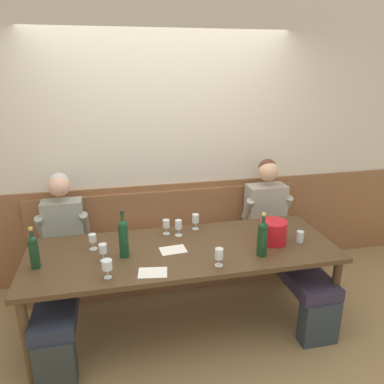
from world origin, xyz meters
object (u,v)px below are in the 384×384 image
wine_glass_right_end (93,239)px  wine_glass_mid_right (178,225)px  person_left_seat (280,234)px  wine_bottle_amber_mid (262,237)px  wall_bench (170,256)px  dining_table (183,256)px  wine_glass_center_front (166,225)px  person_right_seat (61,259)px  water_tumbler_center (300,237)px  wine_glass_mid_left (196,219)px  wine_bottle_clear_water (34,251)px  wine_bottle_green_tall (124,237)px  wine_glass_by_bottle (103,250)px  wine_glass_left_end (219,255)px  wine_glass_center_rear (107,266)px  ice_bucket (273,232)px

wine_glass_right_end → wine_glass_mid_right: wine_glass_mid_right is taller
person_left_seat → wine_bottle_amber_mid: (-0.45, -0.58, 0.28)m
wall_bench → dining_table: 0.84m
wine_glass_center_front → person_right_seat: bearing=179.5°
dining_table → water_tumbler_center: (0.99, -0.10, 0.12)m
wine_glass_mid_left → water_tumbler_center: wine_glass_mid_left is taller
wine_bottle_clear_water → wine_glass_mid_right: bearing=15.3°
wine_bottle_green_tall → dining_table: bearing=3.7°
wine_glass_by_bottle → wine_glass_left_end: 0.88m
wine_bottle_amber_mid → water_tumbler_center: size_ratio=3.75×
wall_bench → wine_bottle_clear_water: 1.51m
wine_glass_left_end → wine_glass_mid_right: bearing=109.0°
person_right_seat → wine_bottle_amber_mid: person_right_seat is taller
wine_bottle_clear_water → wine_bottle_amber_mid: bearing=-6.2°
wine_glass_mid_right → wine_glass_mid_left: same height
wine_bottle_amber_mid → wine_glass_left_end: 0.39m
wine_bottle_amber_mid → wine_glass_center_rear: (-1.19, -0.07, -0.06)m
person_right_seat → water_tumbler_center: (2.01, -0.41, 0.19)m
wine_bottle_green_tall → wine_glass_center_front: wine_bottle_green_tall is taller
dining_table → wine_bottle_green_tall: size_ratio=6.51×
wine_glass_center_rear → person_right_seat: bearing=122.4°
person_right_seat → wine_glass_mid_right: (1.02, -0.06, 0.24)m
wine_bottle_amber_mid → wine_glass_mid_left: 0.72m
wine_glass_left_end → wall_bench: bearing=101.1°
wine_bottle_clear_water → wine_glass_left_end: 1.37m
person_right_seat → wine_bottle_clear_water: (-0.12, -0.38, 0.28)m
wine_glass_mid_right → wine_glass_by_bottle: size_ratio=1.02×
wine_glass_center_front → water_tumbler_center: 1.16m
person_right_seat → wine_bottle_amber_mid: (1.59, -0.56, 0.30)m
dining_table → wine_glass_mid_right: size_ratio=17.37×
wine_glass_center_front → wine_glass_mid_left: size_ratio=0.92×
wine_bottle_amber_mid → wine_glass_left_end: size_ratio=2.56×
person_right_seat → wine_glass_left_end: 1.40m
ice_bucket → wine_bottle_green_tall: wine_bottle_green_tall is taller
wall_bench → wine_glass_mid_left: 0.70m
wine_glass_center_front → dining_table: bearing=-73.3°
wine_bottle_amber_mid → wine_glass_by_bottle: wine_bottle_amber_mid is taller
wall_bench → wine_glass_center_rear: 1.34m
ice_bucket → wine_glass_by_bottle: 1.40m
person_right_seat → wine_bottle_clear_water: bearing=-107.6°
wine_bottle_amber_mid → wine_glass_mid_left: wine_bottle_amber_mid is taller
wine_bottle_amber_mid → water_tumbler_center: (0.41, 0.15, -0.11)m
ice_bucket → person_left_seat: bearing=55.7°
wine_glass_mid_left → person_left_seat: bearing=-0.9°
wine_bottle_clear_water → wine_glass_mid_right: size_ratio=2.24×
wine_glass_by_bottle → wine_glass_right_end: bearing=111.1°
person_right_seat → wine_glass_center_front: 0.95m
wine_glass_right_end → wine_glass_left_end: bearing=-27.3°
wine_glass_center_front → wine_bottle_amber_mid: bearing=-39.3°
wine_glass_center_front → wine_glass_left_end: wine_glass_left_end is taller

